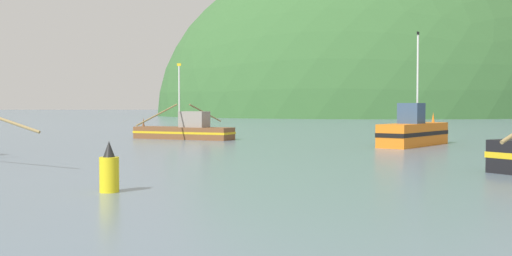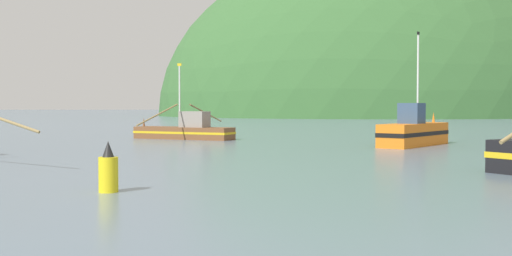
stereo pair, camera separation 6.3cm
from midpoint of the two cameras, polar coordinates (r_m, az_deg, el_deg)
hill_mid_right at (r=155.90m, az=9.98°, el=1.12°), size 100.43×80.34×79.14m
fishing_boat_orange at (r=42.91m, az=13.95°, el=-0.37°), size 5.85×7.01×7.49m
fishing_boat_brown at (r=49.87m, az=-6.29°, el=-0.22°), size 8.26×11.39×5.90m
channel_buoy at (r=20.27m, az=-12.97°, el=-3.76°), size 0.60×0.60×1.59m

